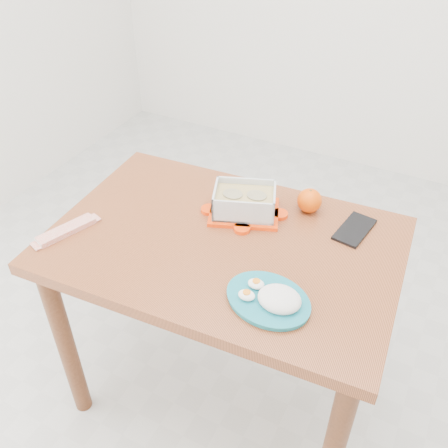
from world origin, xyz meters
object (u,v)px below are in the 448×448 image
at_px(rice_plate, 272,298).
at_px(smartphone, 355,229).
at_px(orange_fruit, 309,201).
at_px(food_container, 244,202).
at_px(dining_table, 224,269).

distance_m(rice_plate, smartphone, 0.41).
bearing_deg(orange_fruit, rice_plate, -83.04).
bearing_deg(orange_fruit, food_container, -148.14).
bearing_deg(orange_fruit, smartphone, -11.67).
bearing_deg(dining_table, food_container, 87.51).
bearing_deg(dining_table, orange_fruit, 52.19).
xyz_separation_m(dining_table, orange_fruit, (0.17, 0.25, 0.16)).
height_order(rice_plate, smartphone, rice_plate).
height_order(orange_fruit, smartphone, orange_fruit).
bearing_deg(rice_plate, orange_fruit, 108.23).
distance_m(orange_fruit, rice_plate, 0.43).
relative_size(orange_fruit, smartphone, 0.49).
bearing_deg(smartphone, dining_table, -137.81).
relative_size(dining_table, smartphone, 6.70).
distance_m(dining_table, orange_fruit, 0.35).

